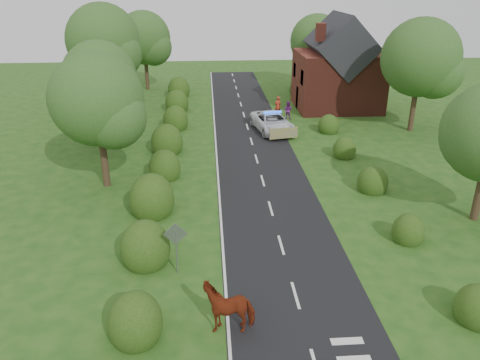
{
  "coord_description": "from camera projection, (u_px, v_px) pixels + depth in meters",
  "views": [
    {
      "loc": [
        -3.43,
        -15.79,
        12.25
      ],
      "look_at": [
        -1.68,
        9.27,
        1.3
      ],
      "focal_mm": 35.0,
      "sensor_mm": 36.0,
      "label": 1
    }
  ],
  "objects": [
    {
      "name": "tree_right_c",
      "position": [
        319.0,
        43.0,
        52.63
      ],
      "size": [
        6.15,
        6.0,
        8.58
      ],
      "color": "#332316",
      "rests_on": "ground"
    },
    {
      "name": "tree_left_c",
      "position": [
        106.0,
        44.0,
        43.41
      ],
      "size": [
        6.97,
        6.8,
        10.22
      ],
      "color": "#332316",
      "rests_on": "ground"
    },
    {
      "name": "tree_left_b",
      "position": [
        103.0,
        82.0,
        34.98
      ],
      "size": [
        5.74,
        5.6,
        8.07
      ],
      "color": "#332316",
      "rests_on": "ground"
    },
    {
      "name": "house",
      "position": [
        338.0,
        70.0,
        46.08
      ],
      "size": [
        8.0,
        7.4,
        9.17
      ],
      "color": "maroon",
      "rests_on": "ground"
    },
    {
      "name": "road",
      "position": [
        258.0,
        164.0,
        33.27
      ],
      "size": [
        6.0,
        70.0,
        0.02
      ],
      "primitive_type": "cube",
      "color": "black",
      "rests_on": "ground"
    },
    {
      "name": "tree_left_a",
      "position": [
        101.0,
        104.0,
        27.64
      ],
      "size": [
        5.74,
        5.6,
        8.38
      ],
      "color": "#332316",
      "rests_on": "ground"
    },
    {
      "name": "tree_left_d",
      "position": [
        146.0,
        40.0,
        53.09
      ],
      "size": [
        6.15,
        6.0,
        8.89
      ],
      "color": "#332316",
      "rests_on": "ground"
    },
    {
      "name": "ground",
      "position": [
        295.0,
        295.0,
        19.56
      ],
      "size": [
        120.0,
        120.0,
        0.0
      ],
      "primitive_type": "plane",
      "color": "#1F4C15"
    },
    {
      "name": "cow",
      "position": [
        229.0,
        308.0,
        17.6
      ],
      "size": [
        2.29,
        1.23,
        1.61
      ],
      "primitive_type": "imported",
      "rotation": [
        0.0,
        0.0,
        -1.56
      ],
      "color": "#60240A",
      "rests_on": "ground"
    },
    {
      "name": "pedestrian_purple",
      "position": [
        288.0,
        110.0,
        43.54
      ],
      "size": [
        1.01,
        0.93,
        1.67
      ],
      "primitive_type": "imported",
      "rotation": [
        0.0,
        0.0,
        2.69
      ],
      "color": "#702375",
      "rests_on": "ground"
    },
    {
      "name": "hedgerow_left",
      "position": [
        161.0,
        175.0,
        29.53
      ],
      "size": [
        2.75,
        50.41,
        3.0
      ],
      "color": "black",
      "rests_on": "ground"
    },
    {
      "name": "tree_right_b",
      "position": [
        424.0,
        61.0,
        38.07
      ],
      "size": [
        6.56,
        6.4,
        9.4
      ],
      "color": "#332316",
      "rests_on": "ground"
    },
    {
      "name": "road_sign",
      "position": [
        176.0,
        241.0,
        20.4
      ],
      "size": [
        1.06,
        0.08,
        2.53
      ],
      "color": "gray",
      "rests_on": "ground"
    },
    {
      "name": "pedestrian_red",
      "position": [
        278.0,
        106.0,
        44.56
      ],
      "size": [
        0.8,
        0.69,
        1.85
      ],
      "primitive_type": "imported",
      "rotation": [
        0.0,
        0.0,
        3.58
      ],
      "color": "#B2321F",
      "rests_on": "ground"
    },
    {
      "name": "hedgerow_right",
      "position": [
        366.0,
        175.0,
        30.01
      ],
      "size": [
        2.1,
        45.78,
        2.1
      ],
      "color": "black",
      "rests_on": "ground"
    },
    {
      "name": "road_markings",
      "position": [
        237.0,
        176.0,
        31.27
      ],
      "size": [
        4.96,
        70.0,
        0.01
      ],
      "color": "white",
      "rests_on": "road"
    },
    {
      "name": "police_van",
      "position": [
        272.0,
        122.0,
        40.03
      ],
      "size": [
        3.68,
        6.17,
        1.75
      ],
      "rotation": [
        0.0,
        0.0,
        0.19
      ],
      "color": "white",
      "rests_on": "ground"
    }
  ]
}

